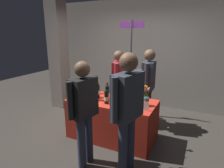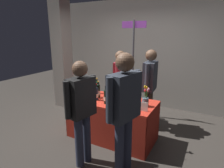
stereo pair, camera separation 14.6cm
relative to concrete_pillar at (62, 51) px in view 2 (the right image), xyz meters
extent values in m
plane|color=#38332D|center=(1.94, -0.89, -1.44)|extent=(12.00, 12.00, 0.00)
cube|color=#9E998E|center=(1.94, 1.15, -0.07)|extent=(5.75, 0.12, 2.75)
cube|color=gray|center=(0.00, 0.00, 0.00)|extent=(0.37, 0.37, 2.89)
cube|color=red|center=(1.94, -0.89, -0.72)|extent=(1.55, 0.75, 0.02)
cube|color=#A32519|center=(1.94, -1.26, -1.09)|extent=(1.55, 0.01, 0.71)
cube|color=#A32519|center=(1.94, -0.52, -1.09)|extent=(1.55, 0.01, 0.71)
cube|color=#A32519|center=(1.17, -0.89, -1.09)|extent=(0.01, 0.75, 0.71)
cube|color=#A32519|center=(2.71, -0.89, -1.09)|extent=(0.01, 0.75, 0.71)
cylinder|color=#38230F|center=(2.36, -0.91, -0.58)|extent=(0.08, 0.08, 0.26)
sphere|color=#38230F|center=(2.36, -0.91, -0.45)|extent=(0.08, 0.08, 0.08)
cylinder|color=#38230F|center=(2.36, -0.91, -0.41)|extent=(0.03, 0.03, 0.08)
cylinder|color=maroon|center=(2.36, -0.91, -0.36)|extent=(0.04, 0.04, 0.02)
cylinder|color=beige|center=(2.36, -0.91, -0.60)|extent=(0.08, 0.08, 0.08)
cylinder|color=black|center=(1.38, -0.79, -0.60)|extent=(0.08, 0.08, 0.22)
sphere|color=black|center=(1.38, -0.79, -0.49)|extent=(0.07, 0.07, 0.07)
cylinder|color=black|center=(1.38, -0.79, -0.45)|extent=(0.03, 0.03, 0.07)
cylinder|color=#B7932D|center=(1.38, -0.79, -0.40)|extent=(0.03, 0.03, 0.02)
cylinder|color=beige|center=(1.38, -0.79, -0.61)|extent=(0.08, 0.08, 0.07)
cylinder|color=#192333|center=(1.68, -1.01, -0.60)|extent=(0.08, 0.08, 0.21)
sphere|color=#192333|center=(1.68, -1.01, -0.50)|extent=(0.08, 0.08, 0.08)
cylinder|color=#192333|center=(1.68, -1.01, -0.46)|extent=(0.03, 0.03, 0.07)
cylinder|color=maroon|center=(1.68, -1.01, -0.41)|extent=(0.04, 0.04, 0.02)
cylinder|color=beige|center=(1.68, -1.01, -0.62)|extent=(0.08, 0.08, 0.07)
cylinder|color=black|center=(1.48, -0.67, -0.60)|extent=(0.07, 0.07, 0.21)
sphere|color=black|center=(1.48, -0.67, -0.50)|extent=(0.07, 0.07, 0.07)
cylinder|color=black|center=(1.48, -0.67, -0.46)|extent=(0.03, 0.03, 0.08)
cylinder|color=#B7932D|center=(1.48, -0.67, -0.41)|extent=(0.03, 0.03, 0.02)
cylinder|color=beige|center=(1.48, -0.67, -0.62)|extent=(0.07, 0.07, 0.07)
cylinder|color=black|center=(2.14, -0.85, -0.59)|extent=(0.07, 0.07, 0.24)
sphere|color=black|center=(2.14, -0.85, -0.46)|extent=(0.07, 0.07, 0.07)
cylinder|color=black|center=(2.14, -0.85, -0.43)|extent=(0.03, 0.03, 0.07)
cylinder|color=maroon|center=(2.14, -0.85, -0.38)|extent=(0.04, 0.04, 0.02)
cylinder|color=beige|center=(2.14, -0.85, -0.61)|extent=(0.08, 0.08, 0.08)
cylinder|color=black|center=(1.64, -0.87, -0.59)|extent=(0.07, 0.07, 0.22)
sphere|color=black|center=(1.64, -0.87, -0.48)|extent=(0.06, 0.06, 0.06)
cylinder|color=black|center=(1.64, -0.87, -0.45)|extent=(0.03, 0.03, 0.07)
cylinder|color=#B7932D|center=(1.64, -0.87, -0.41)|extent=(0.03, 0.03, 0.02)
cylinder|color=beige|center=(1.64, -0.87, -0.61)|extent=(0.07, 0.07, 0.07)
cylinder|color=black|center=(1.92, -1.08, -0.60)|extent=(0.07, 0.07, 0.21)
sphere|color=black|center=(1.92, -1.08, -0.50)|extent=(0.07, 0.07, 0.07)
cylinder|color=black|center=(1.92, -1.08, -0.46)|extent=(0.03, 0.03, 0.08)
cylinder|color=black|center=(1.92, -1.08, -0.41)|extent=(0.04, 0.04, 0.02)
cylinder|color=beige|center=(1.92, -1.08, -0.62)|extent=(0.07, 0.07, 0.07)
cylinder|color=black|center=(1.56, -0.95, -0.60)|extent=(0.07, 0.07, 0.21)
sphere|color=black|center=(1.56, -0.95, -0.49)|extent=(0.06, 0.06, 0.06)
cylinder|color=black|center=(1.56, -0.95, -0.45)|extent=(0.03, 0.03, 0.09)
cylinder|color=black|center=(1.56, -0.95, -0.39)|extent=(0.03, 0.03, 0.02)
cylinder|color=beige|center=(1.56, -0.95, -0.62)|extent=(0.07, 0.07, 0.07)
cylinder|color=black|center=(1.88, -0.97, -0.58)|extent=(0.07, 0.07, 0.26)
sphere|color=black|center=(1.88, -0.97, -0.45)|extent=(0.07, 0.07, 0.07)
cylinder|color=black|center=(1.88, -0.97, -0.42)|extent=(0.03, 0.03, 0.07)
cylinder|color=maroon|center=(1.88, -0.97, -0.37)|extent=(0.03, 0.03, 0.02)
cylinder|color=beige|center=(1.88, -0.97, -0.60)|extent=(0.07, 0.07, 0.08)
cylinder|color=#38230F|center=(1.27, -1.05, -0.59)|extent=(0.08, 0.08, 0.23)
sphere|color=#38230F|center=(1.27, -1.05, -0.48)|extent=(0.08, 0.08, 0.08)
cylinder|color=#38230F|center=(1.27, -1.05, -0.45)|extent=(0.03, 0.03, 0.07)
cylinder|color=black|center=(1.27, -1.05, -0.40)|extent=(0.04, 0.04, 0.02)
cylinder|color=beige|center=(1.27, -1.05, -0.61)|extent=(0.08, 0.08, 0.07)
cylinder|color=silver|center=(1.56, -1.17, -0.71)|extent=(0.07, 0.07, 0.00)
cylinder|color=silver|center=(1.56, -1.17, -0.67)|extent=(0.01, 0.01, 0.07)
cone|color=silver|center=(1.56, -1.17, -0.60)|extent=(0.06, 0.06, 0.06)
cylinder|color=silver|center=(2.27, -0.77, -0.71)|extent=(0.06, 0.06, 0.00)
cylinder|color=silver|center=(2.27, -0.77, -0.67)|extent=(0.01, 0.01, 0.07)
cone|color=silver|center=(2.27, -0.77, -0.59)|extent=(0.08, 0.08, 0.07)
cylinder|color=slate|center=(2.55, -0.89, -0.64)|extent=(0.11, 0.11, 0.14)
cylinder|color=#38722D|center=(2.58, -0.88, -0.53)|extent=(0.03, 0.03, 0.21)
ellipsoid|color=pink|center=(2.59, -0.89, -0.43)|extent=(0.03, 0.03, 0.05)
cylinder|color=#38722D|center=(2.58, -0.88, -0.52)|extent=(0.05, 0.02, 0.22)
ellipsoid|color=pink|center=(2.60, -0.88, -0.41)|extent=(0.03, 0.03, 0.05)
cylinder|color=#38722D|center=(2.56, -0.88, -0.52)|extent=(0.02, 0.05, 0.23)
ellipsoid|color=gold|center=(2.55, -0.86, -0.40)|extent=(0.03, 0.03, 0.05)
cylinder|color=#38722D|center=(2.55, -0.89, -0.54)|extent=(0.03, 0.02, 0.20)
ellipsoid|color=red|center=(2.54, -0.90, -0.44)|extent=(0.03, 0.03, 0.05)
cylinder|color=#38722D|center=(2.54, -0.91, -0.51)|extent=(0.01, 0.05, 0.25)
ellipsoid|color=gold|center=(2.54, -0.89, -0.38)|extent=(0.03, 0.03, 0.05)
cube|color=silver|center=(2.59, -1.09, -0.64)|extent=(0.14, 0.05, 0.14)
cylinder|color=black|center=(1.71, -0.06, -1.06)|extent=(0.12, 0.12, 0.77)
cylinder|color=black|center=(1.75, -0.23, -1.06)|extent=(0.12, 0.12, 0.77)
cube|color=maroon|center=(1.73, -0.14, -0.40)|extent=(0.31, 0.49, 0.55)
sphere|color=brown|center=(1.73, -0.14, 0.00)|extent=(0.21, 0.21, 0.21)
cylinder|color=maroon|center=(1.67, 0.12, -0.38)|extent=(0.08, 0.08, 0.50)
cylinder|color=maroon|center=(1.80, -0.41, -0.38)|extent=(0.08, 0.08, 0.50)
cylinder|color=#4C4233|center=(2.38, -0.07, -1.05)|extent=(0.12, 0.12, 0.80)
cylinder|color=#4C4233|center=(2.39, -0.23, -1.05)|extent=(0.12, 0.12, 0.80)
cube|color=#2D333D|center=(2.39, -0.15, -0.37)|extent=(0.24, 0.44, 0.56)
sphere|color=brown|center=(2.39, -0.15, 0.04)|extent=(0.22, 0.22, 0.22)
cylinder|color=#2D333D|center=(2.37, 0.11, -0.34)|extent=(0.08, 0.08, 0.52)
cylinder|color=#2D333D|center=(2.41, -0.40, -0.34)|extent=(0.08, 0.08, 0.52)
cylinder|color=#2D3347|center=(1.90, -1.81, -1.06)|extent=(0.12, 0.12, 0.77)
cylinder|color=#2D3347|center=(1.93, -1.66, -1.06)|extent=(0.12, 0.12, 0.77)
cube|color=black|center=(1.91, -1.74, -0.40)|extent=(0.28, 0.42, 0.55)
sphere|color=brown|center=(1.91, -1.74, 0.00)|extent=(0.21, 0.21, 0.21)
cylinder|color=black|center=(1.86, -1.97, -0.38)|extent=(0.08, 0.08, 0.50)
cylinder|color=black|center=(1.96, -1.50, -0.38)|extent=(0.08, 0.08, 0.50)
cylinder|color=#2D3347|center=(2.51, -1.75, -1.03)|extent=(0.12, 0.12, 0.84)
cylinder|color=#2D3347|center=(2.55, -1.57, -1.03)|extent=(0.12, 0.12, 0.84)
cube|color=#2D333D|center=(2.53, -1.66, -0.31)|extent=(0.30, 0.50, 0.59)
sphere|color=brown|center=(2.53, -1.66, 0.12)|extent=(0.23, 0.23, 0.23)
cylinder|color=#2D333D|center=(2.47, -1.94, -0.29)|extent=(0.08, 0.08, 0.55)
cylinder|color=#2D333D|center=(2.59, -1.39, -0.29)|extent=(0.08, 0.08, 0.55)
cylinder|color=#47474C|center=(1.85, 0.26, -0.36)|extent=(0.04, 0.04, 2.17)
cube|color=#7A3393|center=(1.85, 0.26, 0.63)|extent=(0.56, 0.02, 0.14)
camera|label=1|loc=(3.33, -3.78, 0.46)|focal=30.50mm
camera|label=2|loc=(3.46, -3.71, 0.46)|focal=30.50mm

